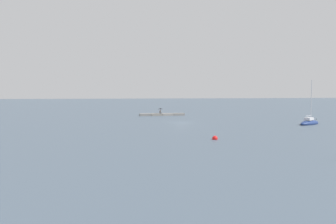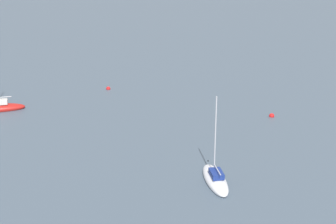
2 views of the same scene
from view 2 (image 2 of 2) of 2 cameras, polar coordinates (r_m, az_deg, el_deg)
name	(u,v)px [view 2 (image 2 of 2)]	position (r m, az deg, el deg)	size (l,w,h in m)	color
sailboat_white_near	(215,179)	(47.72, 5.30, -7.47)	(6.60, 3.70, 8.50)	silver
mooring_buoy_near	(272,116)	(65.03, 11.48, -0.42)	(0.65, 0.65, 0.65)	red
mooring_buoy_far	(108,89)	(75.27, -6.67, 2.61)	(0.61, 0.61, 0.61)	red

